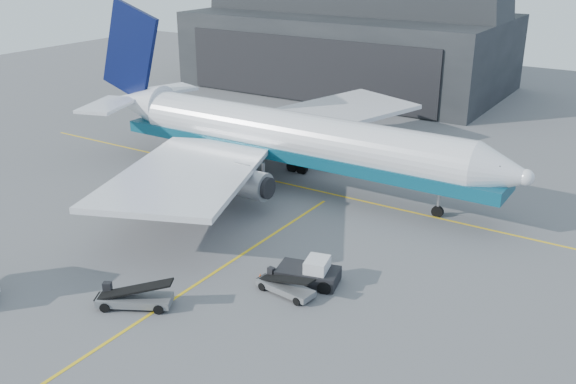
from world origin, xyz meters
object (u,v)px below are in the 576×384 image
Objects in this scene: airliner at (280,136)px; belt_loader_b at (285,286)px; belt_loader_a at (134,298)px; pushback_tug at (310,273)px.

airliner is 22.88m from belt_loader_b.
belt_loader_b is at bearing -56.07° from airliner.
belt_loader_b is at bearing 13.32° from belt_loader_a.
airliner is at bearing 72.01° from belt_loader_a.
belt_loader_a is (-8.35, -9.15, -0.14)m from pushback_tug.
airliner is 21.47m from pushback_tug.
airliner reaches higher than belt_loader_a.
pushback_tug is at bearing 18.83° from belt_loader_a.
pushback_tug is 0.93× the size of belt_loader_a.
airliner is at bearing 130.55° from belt_loader_b.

